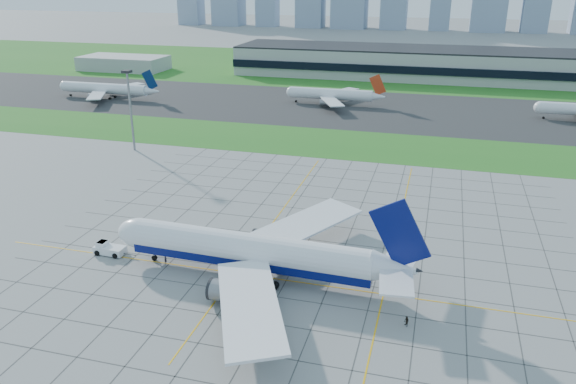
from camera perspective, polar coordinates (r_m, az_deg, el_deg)
name	(u,v)px	position (r m, az deg, el deg)	size (l,w,h in m)	color
ground	(289,275)	(107.34, 0.12, -8.45)	(1400.00, 1400.00, 0.00)	gray
grass_median	(361,145)	(189.21, 7.42, 4.75)	(700.00, 35.00, 0.04)	#276F1F
asphalt_taxiway	(381,109)	(242.11, 9.39, 8.28)	(700.00, 75.00, 0.04)	#383838
grass_far	(403,70)	(349.85, 11.56, 12.08)	(700.00, 145.00, 0.04)	#276F1F
apron_markings	(305,250)	(116.69, 1.78, -5.87)	(120.00, 130.00, 0.03)	#474744
terminal	(475,65)	(323.32, 18.51, 12.13)	(260.00, 43.00, 15.80)	#B7B7B2
service_block	(124,63)	(355.67, -16.33, 12.46)	(50.00, 25.00, 8.00)	#B7B7B2
light_mast	(130,100)	(185.32, -15.79, 8.94)	(2.50, 2.50, 25.60)	gray
airliner	(252,251)	(104.80, -3.64, -6.05)	(60.36, 61.12, 18.99)	white
pushback_tug	(108,249)	(120.24, -17.77, -5.50)	(9.21, 3.40, 2.55)	white
crew_near	(166,260)	(113.50, -12.32, -6.75)	(0.61, 0.40, 1.67)	black
crew_far	(406,321)	(94.82, 11.95, -12.74)	(0.87, 0.68, 1.79)	black
distant_jet_0	(106,88)	(273.61, -18.02, 9.97)	(48.09, 42.66, 14.08)	white
distant_jet_1	(333,94)	(248.51, 4.55, 9.88)	(41.49, 42.66, 14.08)	white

